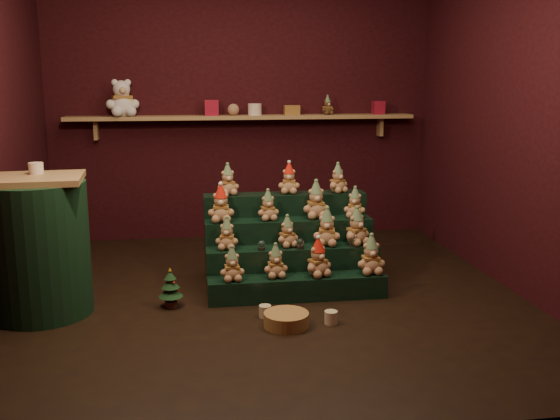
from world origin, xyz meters
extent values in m
plane|color=black|center=(0.00, 0.00, 0.00)|extent=(4.00, 4.00, 0.00)
cube|color=black|center=(0.00, 2.05, 1.40)|extent=(4.00, 0.10, 2.80)
cube|color=black|center=(0.00, -2.05, 1.40)|extent=(4.00, 0.10, 2.80)
cube|color=black|center=(2.05, 0.00, 1.40)|extent=(0.10, 4.00, 2.80)
cube|color=tan|center=(0.00, 1.87, 1.30)|extent=(3.60, 0.26, 0.04)
cube|color=tan|center=(-1.50, 1.94, 1.18)|extent=(0.04, 0.12, 0.20)
cube|color=tan|center=(1.50, 1.94, 1.18)|extent=(0.04, 0.12, 0.20)
cube|color=black|center=(0.24, -0.08, 0.09)|extent=(1.40, 0.22, 0.18)
cube|color=black|center=(0.24, 0.14, 0.18)|extent=(1.40, 0.22, 0.36)
cube|color=black|center=(0.24, 0.36, 0.27)|extent=(1.40, 0.22, 0.54)
cube|color=black|center=(0.24, 0.58, 0.36)|extent=(1.40, 0.22, 0.72)
cylinder|color=black|center=(-0.02, 0.08, 0.37)|extent=(0.05, 0.05, 0.02)
sphere|color=white|center=(-0.02, 0.08, 0.41)|extent=(0.06, 0.06, 0.06)
cylinder|color=black|center=(0.29, 0.08, 0.37)|extent=(0.06, 0.06, 0.02)
sphere|color=white|center=(0.29, 0.08, 0.41)|extent=(0.06, 0.06, 0.06)
cylinder|color=black|center=(0.72, 0.08, 0.37)|extent=(0.07, 0.07, 0.03)
sphere|color=white|center=(0.72, 0.08, 0.42)|extent=(0.07, 0.07, 0.07)
cube|color=tan|center=(-1.66, -0.11, 1.00)|extent=(0.70, 0.60, 0.04)
cylinder|color=black|center=(-1.66, -0.11, 0.49)|extent=(0.71, 0.71, 0.98)
cylinder|color=beige|center=(-1.66, -0.01, 1.06)|extent=(0.10, 0.10, 0.08)
cylinder|color=#452518|center=(-0.74, -0.12, 0.02)|extent=(0.09, 0.09, 0.05)
cone|color=#133618|center=(-0.74, -0.12, 0.13)|extent=(0.18, 0.18, 0.09)
cone|color=#133618|center=(-0.74, -0.12, 0.19)|extent=(0.14, 0.14, 0.08)
cone|color=#133618|center=(-0.74, -0.12, 0.25)|extent=(0.09, 0.09, 0.06)
cone|color=gold|center=(-0.74, -0.12, 0.30)|extent=(0.03, 0.03, 0.03)
cylinder|color=beige|center=(-0.06, -0.43, 0.04)|extent=(0.09, 0.09, 0.09)
cylinder|color=beige|center=(0.38, -0.62, 0.05)|extent=(0.09, 0.09, 0.09)
cylinder|color=#A07440|center=(0.06, -0.62, 0.05)|extent=(0.34, 0.34, 0.10)
cube|color=#AA1A33|center=(-0.33, 1.85, 1.40)|extent=(0.14, 0.14, 0.16)
cylinder|color=beige|center=(0.12, 1.85, 1.38)|extent=(0.14, 0.14, 0.12)
cube|color=#AA1A33|center=(1.44, 1.85, 1.39)|extent=(0.12, 0.12, 0.14)
sphere|color=tan|center=(-0.10, 1.85, 1.38)|extent=(0.12, 0.12, 0.12)
cube|color=#C4591B|center=(0.51, 1.85, 1.37)|extent=(0.16, 0.10, 0.10)
camera|label=1|loc=(-0.57, -4.65, 1.69)|focal=40.00mm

